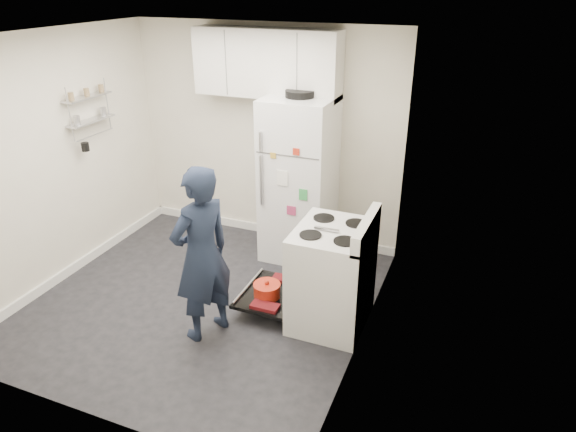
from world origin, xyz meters
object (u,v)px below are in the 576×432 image
at_px(electric_range, 331,277).
at_px(open_oven_door, 270,292).
at_px(person, 202,255).
at_px(refrigerator, 299,180).

relative_size(electric_range, open_oven_door, 1.57).
bearing_deg(person, electric_range, 143.51).
xyz_separation_m(refrigerator, person, (-0.25, -1.67, -0.12)).
bearing_deg(open_oven_door, refrigerator, 96.72).
height_order(electric_range, refrigerator, refrigerator).
relative_size(electric_range, refrigerator, 0.58).
bearing_deg(refrigerator, open_oven_door, -83.28).
height_order(electric_range, open_oven_door, electric_range).
xyz_separation_m(electric_range, person, (-0.97, -0.57, 0.33)).
bearing_deg(refrigerator, person, -98.39).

